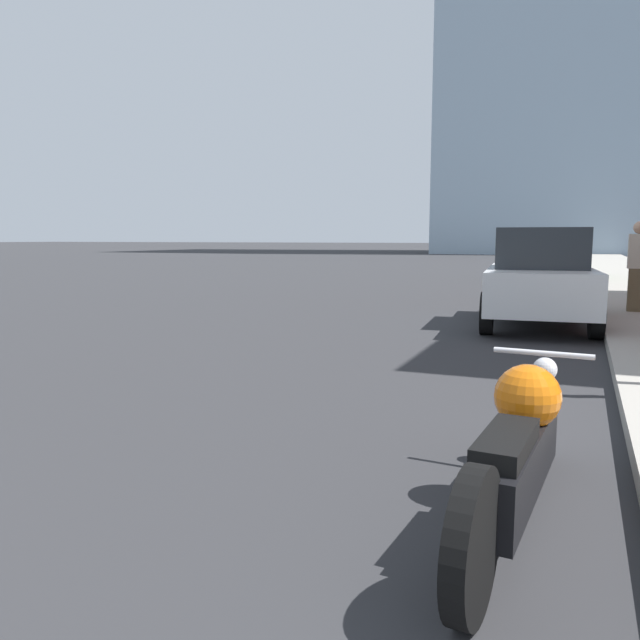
# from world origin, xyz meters

# --- Properties ---
(sidewalk) EXTENTS (2.75, 240.00, 0.15)m
(sidewalk) POSITION_xyz_m (5.92, 40.00, 0.07)
(sidewalk) COLOR #9E998E
(sidewalk) RESTS_ON ground_plane
(motorcycle) EXTENTS (0.62, 2.55, 0.83)m
(motorcycle) POSITION_xyz_m (3.90, 5.02, 0.41)
(motorcycle) COLOR black
(motorcycle) RESTS_ON ground_plane
(parked_car_white) EXTENTS (2.08, 4.11, 1.71)m
(parked_car_white) POSITION_xyz_m (3.51, 13.07, 0.85)
(parked_car_white) COLOR silver
(parked_car_white) RESTS_ON ground_plane
(parked_car_green) EXTENTS (1.81, 4.39, 1.72)m
(parked_car_green) POSITION_xyz_m (3.53, 26.10, 0.86)
(parked_car_green) COLOR #1E6B33
(parked_car_green) RESTS_ON ground_plane
(pedestrian) EXTENTS (0.36, 0.24, 1.70)m
(pedestrian) POSITION_xyz_m (5.15, 14.81, 1.02)
(pedestrian) COLOR brown
(pedestrian) RESTS_ON sidewalk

